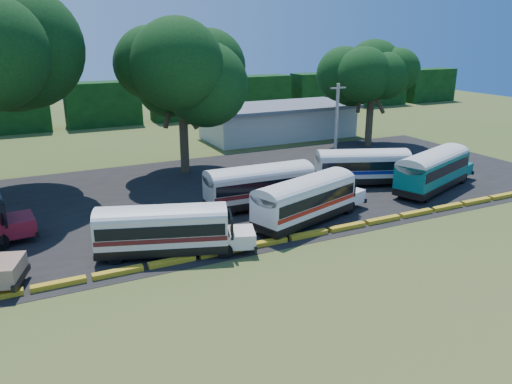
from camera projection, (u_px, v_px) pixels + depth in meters
name	position (u px, v px, depth m)	size (l,w,h in m)	color
ground	(252.00, 256.00, 29.14)	(160.00, 160.00, 0.00)	#324E1A
asphalt_strip	(198.00, 196.00, 39.82)	(64.00, 24.00, 0.02)	black
curb	(245.00, 247.00, 29.95)	(53.70, 0.45, 0.30)	#BF8616
terminal_building	(278.00, 121.00, 61.71)	(19.00, 9.00, 4.00)	beige
treeline_backdrop	(103.00, 104.00, 69.31)	(130.00, 4.00, 6.00)	black
bus_cream_west	(165.00, 228.00, 28.80)	(9.42, 5.03, 3.02)	black
bus_cream_east	(262.00, 184.00, 36.80)	(9.87, 2.68, 3.22)	black
bus_white_red	(307.00, 197.00, 33.70)	(10.08, 5.39, 3.23)	black
bus_white_blue	(364.00, 165.00, 42.25)	(9.65, 5.56, 3.11)	black
bus_teal	(434.00, 168.00, 40.67)	(10.48, 6.00, 3.37)	black
tree_center	(181.00, 67.00, 43.76)	(9.71, 9.71, 13.18)	#382B1C
tree_east	(373.00, 68.00, 55.05)	(8.23, 8.23, 11.83)	#382B1C
utility_pole	(336.00, 127.00, 46.03)	(1.60, 0.30, 8.09)	gray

